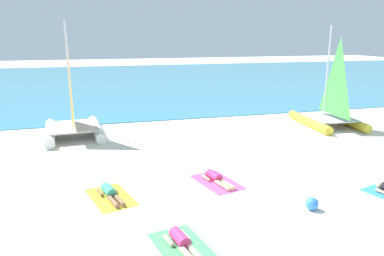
# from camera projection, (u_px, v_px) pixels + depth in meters

# --- Properties ---
(ground_plane) EXTENTS (120.00, 120.00, 0.00)m
(ground_plane) POSITION_uv_depth(u_px,v_px,m) (169.00, 129.00, 19.15)
(ground_plane) COLOR silver
(ocean_water) EXTENTS (120.00, 40.00, 0.05)m
(ocean_water) POSITION_uv_depth(u_px,v_px,m) (127.00, 80.00, 39.69)
(ocean_water) COLOR teal
(ocean_water) RESTS_ON ground
(sailboat_yellow) EXTENTS (2.91, 4.26, 5.30)m
(sailboat_yellow) POSITION_uv_depth(u_px,v_px,m) (329.00, 112.00, 19.70)
(sailboat_yellow) COLOR yellow
(sailboat_yellow) RESTS_ON ground
(sailboat_white) EXTENTS (3.01, 4.40, 5.48)m
(sailboat_white) POSITION_uv_depth(u_px,v_px,m) (73.00, 120.00, 17.64)
(sailboat_white) COLOR white
(sailboat_white) RESTS_ON ground
(towel_leftmost) EXTENTS (1.58, 2.13, 0.01)m
(towel_leftmost) POSITION_uv_depth(u_px,v_px,m) (111.00, 197.00, 11.10)
(towel_leftmost) COLOR yellow
(towel_leftmost) RESTS_ON ground
(sunbather_leftmost) EXTENTS (0.80, 1.55, 0.30)m
(sunbather_leftmost) POSITION_uv_depth(u_px,v_px,m) (110.00, 193.00, 11.12)
(sunbather_leftmost) COLOR #3FB28C
(sunbather_leftmost) RESTS_ON towel_leftmost
(towel_center_left) EXTENTS (1.47, 2.09, 0.01)m
(towel_center_left) POSITION_uv_depth(u_px,v_px,m) (183.00, 248.00, 8.45)
(towel_center_left) COLOR #4CB266
(towel_center_left) RESTS_ON ground
(sunbather_center_left) EXTENTS (0.71, 1.56, 0.30)m
(sunbather_center_left) POSITION_uv_depth(u_px,v_px,m) (182.00, 242.00, 8.48)
(sunbather_center_left) COLOR #D83372
(sunbather_center_left) RESTS_ON towel_center_left
(towel_center_right) EXTENTS (1.53, 2.11, 0.01)m
(towel_center_right) POSITION_uv_depth(u_px,v_px,m) (217.00, 182.00, 12.25)
(towel_center_right) COLOR #D84C99
(towel_center_right) RESTS_ON ground
(sunbather_center_right) EXTENTS (0.76, 1.55, 0.30)m
(sunbather_center_right) POSITION_uv_depth(u_px,v_px,m) (216.00, 178.00, 12.27)
(sunbather_center_right) COLOR #D83372
(sunbather_center_right) RESTS_ON towel_center_right
(beach_ball) EXTENTS (0.37, 0.37, 0.37)m
(beach_ball) POSITION_uv_depth(u_px,v_px,m) (312.00, 204.00, 10.28)
(beach_ball) COLOR #337FE5
(beach_ball) RESTS_ON ground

